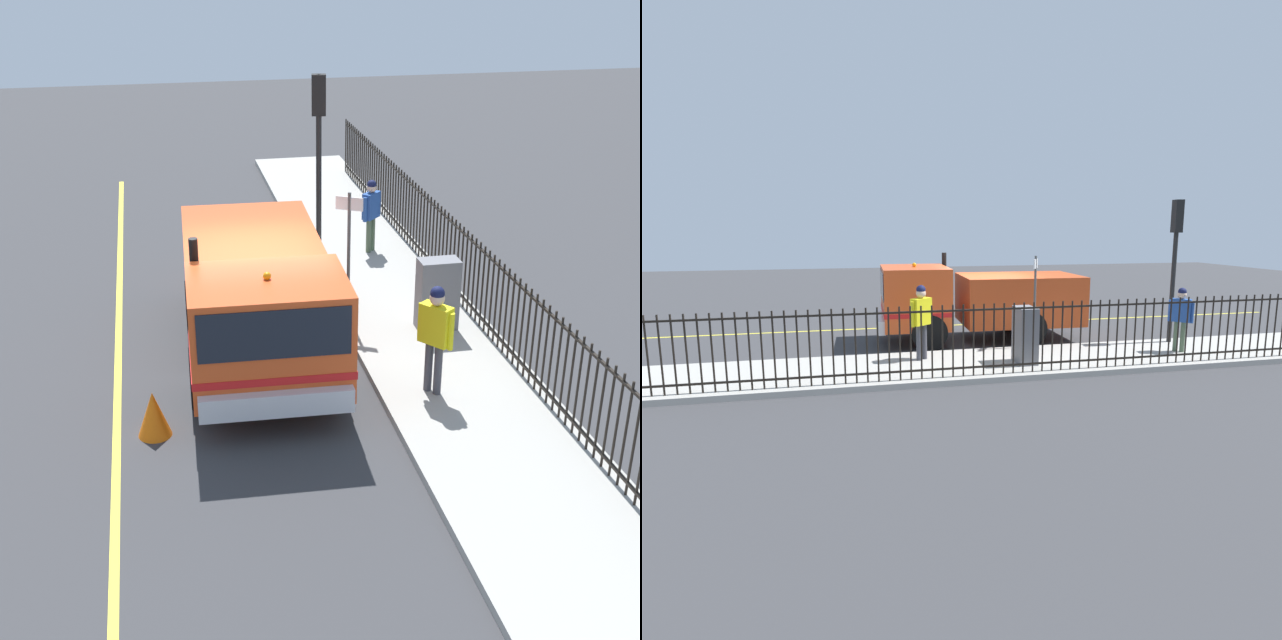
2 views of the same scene
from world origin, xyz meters
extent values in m
plane|color=#38383A|center=(0.00, 0.00, 0.00)|extent=(56.36, 56.36, 0.00)
cube|color=#A3A099|center=(2.97, 0.00, 0.07)|extent=(2.65, 25.62, 0.13)
cube|color=yellow|center=(-2.38, 0.00, 0.00)|extent=(0.12, 23.06, 0.01)
cube|color=#D84C1E|center=(-0.07, -2.09, 1.31)|extent=(2.40, 1.88, 1.66)
cube|color=black|center=(-0.07, -2.09, 1.68)|extent=(2.21, 1.91, 0.73)
cube|color=#B8411A|center=(0.05, 0.93, 1.17)|extent=(2.45, 3.45, 1.39)
cube|color=silver|center=(-0.10, -3.07, 0.63)|extent=(2.22, 0.28, 0.36)
cube|color=red|center=(-0.07, -2.09, 0.95)|extent=(2.42, 1.90, 0.12)
cylinder|color=black|center=(0.99, -1.86, 0.48)|extent=(0.34, 0.97, 0.96)
cylinder|color=black|center=(-1.10, -1.78, 0.48)|extent=(0.34, 0.97, 0.96)
cylinder|color=black|center=(1.09, 0.89, 0.48)|extent=(0.34, 0.97, 0.96)
cylinder|color=black|center=(-1.00, 0.97, 0.48)|extent=(0.34, 0.97, 0.96)
sphere|color=orange|center=(-0.07, -2.09, 2.19)|extent=(0.12, 0.12, 0.12)
cylinder|color=black|center=(-1.04, -1.06, 1.48)|extent=(0.14, 0.14, 2.00)
cube|color=yellow|center=(2.46, -2.29, 1.29)|extent=(0.48, 0.54, 0.63)
sphere|color=beige|center=(2.46, -2.29, 1.72)|extent=(0.23, 0.23, 0.23)
sphere|color=#14193F|center=(2.46, -2.29, 1.80)|extent=(0.22, 0.22, 0.22)
cylinder|color=#3F3F47|center=(2.51, -2.36, 0.55)|extent=(0.13, 0.13, 0.84)
cylinder|color=#3F3F47|center=(2.40, -2.22, 0.55)|extent=(0.13, 0.13, 0.84)
cylinder|color=yellow|center=(2.62, -2.51, 1.26)|extent=(0.09, 0.09, 0.59)
cylinder|color=yellow|center=(2.29, -2.06, 1.26)|extent=(0.09, 0.09, 0.59)
cube|color=#264C99|center=(3.09, 4.15, 1.19)|extent=(0.47, 0.47, 0.57)
sphere|color=beige|center=(3.09, 4.15, 1.58)|extent=(0.21, 0.21, 0.21)
sphere|color=#14193F|center=(3.09, 4.15, 1.65)|extent=(0.20, 0.20, 0.20)
cylinder|color=#4C6047|center=(3.03, 4.09, 0.52)|extent=(0.11, 0.11, 0.77)
cylinder|color=#4C6047|center=(3.15, 4.20, 0.52)|extent=(0.11, 0.11, 0.77)
cylinder|color=#264C99|center=(2.91, 3.96, 1.16)|extent=(0.09, 0.09, 0.54)
cylinder|color=#264C99|center=(3.27, 4.33, 1.16)|extent=(0.09, 0.09, 0.54)
cylinder|color=black|center=(4.06, -7.59, 0.90)|extent=(0.04, 0.04, 1.53)
cylinder|color=black|center=(4.06, -7.37, 0.90)|extent=(0.04, 0.04, 1.53)
cylinder|color=black|center=(4.06, -7.15, 0.90)|extent=(0.04, 0.04, 1.53)
cylinder|color=black|center=(4.06, -6.93, 0.90)|extent=(0.04, 0.04, 1.53)
cylinder|color=black|center=(4.06, -6.71, 0.90)|extent=(0.04, 0.04, 1.53)
cylinder|color=black|center=(4.06, -6.49, 0.90)|extent=(0.04, 0.04, 1.53)
cylinder|color=black|center=(4.06, -6.27, 0.90)|extent=(0.04, 0.04, 1.53)
cylinder|color=black|center=(4.06, -6.05, 0.90)|extent=(0.04, 0.04, 1.53)
cylinder|color=black|center=(4.06, -5.83, 0.90)|extent=(0.04, 0.04, 1.53)
cylinder|color=black|center=(4.06, -5.61, 0.90)|extent=(0.04, 0.04, 1.53)
cylinder|color=black|center=(4.06, -5.39, 0.90)|extent=(0.04, 0.04, 1.53)
cylinder|color=black|center=(4.06, -5.17, 0.90)|extent=(0.04, 0.04, 1.53)
cylinder|color=black|center=(4.06, -4.95, 0.90)|extent=(0.04, 0.04, 1.53)
cylinder|color=black|center=(4.06, -4.73, 0.90)|extent=(0.04, 0.04, 1.53)
cylinder|color=black|center=(4.06, -4.51, 0.90)|extent=(0.04, 0.04, 1.53)
cylinder|color=black|center=(4.06, -4.29, 0.90)|extent=(0.04, 0.04, 1.53)
cylinder|color=black|center=(4.06, -4.07, 0.90)|extent=(0.04, 0.04, 1.53)
cylinder|color=black|center=(4.06, -3.85, 0.90)|extent=(0.04, 0.04, 1.53)
cylinder|color=black|center=(4.06, -3.63, 0.90)|extent=(0.04, 0.04, 1.53)
cylinder|color=black|center=(4.06, -3.41, 0.90)|extent=(0.04, 0.04, 1.53)
cylinder|color=black|center=(4.06, -3.19, 0.90)|extent=(0.04, 0.04, 1.53)
cylinder|color=black|center=(4.06, -2.97, 0.90)|extent=(0.04, 0.04, 1.53)
cylinder|color=black|center=(4.06, -2.75, 0.90)|extent=(0.04, 0.04, 1.53)
cylinder|color=black|center=(4.06, -2.53, 0.90)|extent=(0.04, 0.04, 1.53)
cylinder|color=black|center=(4.06, -2.31, 0.90)|extent=(0.04, 0.04, 1.53)
cylinder|color=black|center=(4.06, -2.09, 0.90)|extent=(0.04, 0.04, 1.53)
cylinder|color=black|center=(4.06, -1.87, 0.90)|extent=(0.04, 0.04, 1.53)
cylinder|color=black|center=(4.06, -1.65, 0.90)|extent=(0.04, 0.04, 1.53)
cylinder|color=black|center=(4.06, -1.43, 0.90)|extent=(0.04, 0.04, 1.53)
cylinder|color=black|center=(4.06, -1.21, 0.90)|extent=(0.04, 0.04, 1.53)
cylinder|color=black|center=(4.06, -0.99, 0.90)|extent=(0.04, 0.04, 1.53)
cylinder|color=black|center=(4.06, -0.77, 0.90)|extent=(0.04, 0.04, 1.53)
cylinder|color=black|center=(4.06, -0.55, 0.90)|extent=(0.04, 0.04, 1.53)
cylinder|color=black|center=(4.06, -0.33, 0.90)|extent=(0.04, 0.04, 1.53)
cylinder|color=black|center=(4.06, -0.11, 0.90)|extent=(0.04, 0.04, 1.53)
cylinder|color=black|center=(4.06, 0.11, 0.90)|extent=(0.04, 0.04, 1.53)
cylinder|color=black|center=(4.06, 0.33, 0.90)|extent=(0.04, 0.04, 1.53)
cylinder|color=black|center=(4.06, 0.55, 0.90)|extent=(0.04, 0.04, 1.53)
cylinder|color=black|center=(4.06, 0.77, 0.90)|extent=(0.04, 0.04, 1.53)
cylinder|color=black|center=(4.06, 0.99, 0.90)|extent=(0.04, 0.04, 1.53)
cylinder|color=black|center=(4.06, 1.21, 0.90)|extent=(0.04, 0.04, 1.53)
cylinder|color=black|center=(4.06, 1.43, 0.90)|extent=(0.04, 0.04, 1.53)
cylinder|color=black|center=(4.06, 1.65, 0.90)|extent=(0.04, 0.04, 1.53)
cylinder|color=black|center=(4.06, 1.87, 0.90)|extent=(0.04, 0.04, 1.53)
cylinder|color=black|center=(4.06, 2.09, 0.90)|extent=(0.04, 0.04, 1.53)
cylinder|color=black|center=(4.06, 2.31, 0.90)|extent=(0.04, 0.04, 1.53)
cylinder|color=black|center=(4.06, 2.53, 0.90)|extent=(0.04, 0.04, 1.53)
cylinder|color=black|center=(4.06, 2.75, 0.90)|extent=(0.04, 0.04, 1.53)
cylinder|color=black|center=(4.06, 2.97, 0.90)|extent=(0.04, 0.04, 1.53)
cylinder|color=black|center=(4.06, 3.19, 0.90)|extent=(0.04, 0.04, 1.53)
cylinder|color=black|center=(4.06, 3.41, 0.90)|extent=(0.04, 0.04, 1.53)
cylinder|color=black|center=(4.06, 3.63, 0.90)|extent=(0.04, 0.04, 1.53)
cylinder|color=black|center=(4.06, 3.85, 0.90)|extent=(0.04, 0.04, 1.53)
cylinder|color=black|center=(4.06, 4.07, 0.90)|extent=(0.04, 0.04, 1.53)
cylinder|color=black|center=(4.06, 4.29, 0.90)|extent=(0.04, 0.04, 1.53)
cylinder|color=black|center=(4.06, 4.51, 0.90)|extent=(0.04, 0.04, 1.53)
cylinder|color=black|center=(4.06, 4.73, 0.90)|extent=(0.04, 0.04, 1.53)
cylinder|color=black|center=(4.06, 4.95, 0.90)|extent=(0.04, 0.04, 1.53)
cylinder|color=black|center=(4.06, 5.17, 0.90)|extent=(0.04, 0.04, 1.53)
cylinder|color=black|center=(4.06, 5.39, 0.90)|extent=(0.04, 0.04, 1.53)
cylinder|color=black|center=(4.06, 5.61, 0.90)|extent=(0.04, 0.04, 1.53)
cylinder|color=black|center=(4.06, 5.83, 0.90)|extent=(0.04, 0.04, 1.53)
cylinder|color=black|center=(4.06, 6.05, 0.90)|extent=(0.04, 0.04, 1.53)
cube|color=black|center=(4.06, 0.00, 1.54)|extent=(0.04, 21.77, 0.04)
cube|color=black|center=(4.06, 0.00, 0.32)|extent=(0.04, 21.77, 0.04)
cylinder|color=black|center=(2.02, 4.61, 2.03)|extent=(0.12, 0.12, 3.80)
cube|color=black|center=(2.02, 4.61, 3.51)|extent=(0.33, 0.26, 0.85)
sphere|color=red|center=(2.02, 4.61, 3.76)|extent=(0.16, 0.16, 0.16)
sphere|color=yellow|center=(2.02, 4.61, 3.51)|extent=(0.16, 0.16, 0.16)
sphere|color=green|center=(2.02, 4.61, 3.25)|extent=(0.16, 0.16, 0.16)
cube|color=slate|center=(3.26, -0.01, 0.78)|extent=(0.72, 0.42, 1.30)
cone|color=orange|center=(-1.83, -2.52, 0.35)|extent=(0.49, 0.49, 0.70)
cylinder|color=#4C4C4C|center=(1.81, 0.77, 1.32)|extent=(0.06, 0.06, 2.38)
cube|color=white|center=(1.81, 0.77, 2.31)|extent=(0.45, 0.27, 0.24)
camera|label=1|loc=(-1.64, -13.87, 6.88)|focal=49.78mm
camera|label=2|loc=(14.40, -4.05, 3.23)|focal=29.37mm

